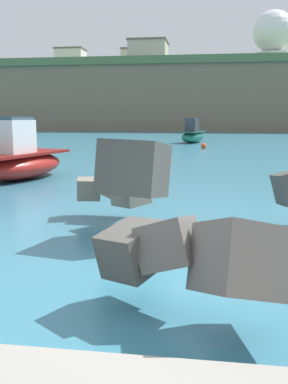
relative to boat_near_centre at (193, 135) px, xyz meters
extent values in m
plane|color=teal|center=(1.05, -35.09, -0.74)|extent=(400.00, 400.00, 0.00)
cube|color=gray|center=(-1.49, -30.38, -0.04)|extent=(0.71, 0.74, 0.54)
cube|color=#4C4944|center=(-0.06, -32.18, 0.70)|extent=(1.43, 1.47, 1.24)
cube|color=gray|center=(-0.73, -30.44, 0.03)|extent=(1.13, 1.04, 1.04)
cube|color=#605B56|center=(1.78, -35.92, 0.16)|extent=(1.21, 1.40, 1.19)
cube|color=#4C4944|center=(0.45, -35.30, 0.03)|extent=(1.02, 1.03, 0.77)
cube|color=#605B56|center=(0.94, -35.48, 0.17)|extent=(0.92, 0.84, 0.83)
cube|color=gray|center=(-0.31, -31.19, 0.14)|extent=(0.99, 0.95, 0.82)
ellipsoid|color=#1E6656|center=(0.01, 0.05, -0.21)|extent=(2.71, 4.54, 1.05)
cube|color=#164C41|center=(0.01, 0.05, 0.27)|extent=(2.49, 4.17, 0.10)
cube|color=#33383D|center=(-0.07, -0.26, 0.87)|extent=(1.29, 1.49, 1.11)
cube|color=#334C5B|center=(-0.07, -0.26, 1.48)|extent=(1.16, 1.34, 0.12)
ellipsoid|color=maroon|center=(-5.99, -24.48, -0.21)|extent=(3.33, 5.03, 1.05)
cube|color=maroon|center=(-5.99, -24.48, 0.27)|extent=(3.06, 4.63, 0.10)
cube|color=silver|center=(-6.08, -24.82, 0.95)|extent=(1.63, 1.68, 1.27)
cube|color=#334C5B|center=(-6.08, -24.82, 1.64)|extent=(1.47, 1.51, 0.12)
sphere|color=#E54C1E|center=(-0.60, -18.94, -0.52)|extent=(0.44, 0.44, 0.44)
sphere|color=#E54C1E|center=(1.09, -7.21, -0.52)|extent=(0.44, 0.44, 0.44)
cube|color=#756651|center=(-2.67, 47.04, 4.42)|extent=(86.01, 39.60, 10.32)
cube|color=#4C6B42|center=(-2.67, 47.04, 10.18)|extent=(87.73, 40.39, 1.20)
cylinder|color=silver|center=(12.50, 42.68, 11.85)|extent=(5.86, 5.86, 2.14)
sphere|color=white|center=(12.50, 42.68, 16.58)|extent=(7.31, 7.31, 7.31)
cube|color=silver|center=(-26.03, 45.91, 12.72)|extent=(5.41, 4.32, 3.87)
cube|color=#66564C|center=(-26.03, 45.91, 14.81)|extent=(5.68, 4.53, 0.30)
cube|color=beige|center=(-14.08, 50.26, 12.81)|extent=(4.25, 5.84, 4.06)
cube|color=#66564C|center=(-14.08, 50.26, 14.99)|extent=(4.46, 6.13, 0.30)
cube|color=#B2ADA3|center=(-9.41, 38.92, 12.68)|extent=(6.50, 6.66, 3.80)
cube|color=#66564C|center=(-9.41, 38.92, 14.73)|extent=(6.82, 6.99, 0.30)
camera|label=1|loc=(1.38, -40.61, 1.74)|focal=40.51mm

